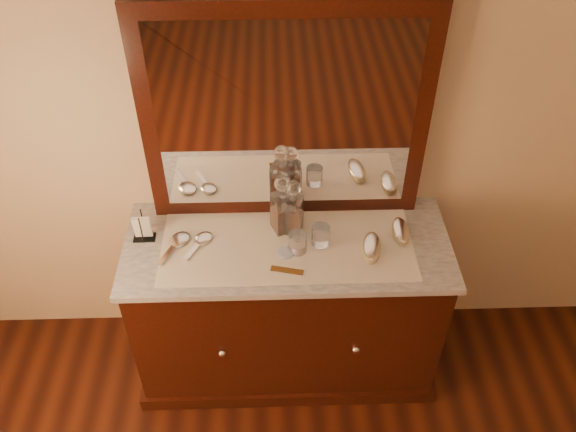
# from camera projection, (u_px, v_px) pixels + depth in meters

# --- Properties ---
(dresser_cabinet) EXTENTS (1.40, 0.55, 0.82)m
(dresser_cabinet) POSITION_uv_depth(u_px,v_px,m) (287.00, 307.00, 2.89)
(dresser_cabinet) COLOR black
(dresser_cabinet) RESTS_ON floor
(dresser_plinth) EXTENTS (1.46, 0.59, 0.08)m
(dresser_plinth) POSITION_uv_depth(u_px,v_px,m) (287.00, 352.00, 3.14)
(dresser_plinth) COLOR black
(dresser_plinth) RESTS_ON floor
(knob_left) EXTENTS (0.04, 0.04, 0.04)m
(knob_left) POSITION_uv_depth(u_px,v_px,m) (222.00, 353.00, 2.64)
(knob_left) COLOR silver
(knob_left) RESTS_ON dresser_cabinet
(knob_right) EXTENTS (0.04, 0.04, 0.04)m
(knob_right) POSITION_uv_depth(u_px,v_px,m) (356.00, 349.00, 2.66)
(knob_right) COLOR silver
(knob_right) RESTS_ON dresser_cabinet
(marble_top) EXTENTS (1.44, 0.59, 0.03)m
(marble_top) POSITION_uv_depth(u_px,v_px,m) (287.00, 246.00, 2.61)
(marble_top) COLOR silver
(marble_top) RESTS_ON dresser_cabinet
(mirror_frame) EXTENTS (1.20, 0.08, 1.00)m
(mirror_frame) POSITION_uv_depth(u_px,v_px,m) (285.00, 116.00, 2.45)
(mirror_frame) COLOR black
(mirror_frame) RESTS_ON marble_top
(mirror_glass) EXTENTS (1.06, 0.01, 0.86)m
(mirror_glass) POSITION_uv_depth(u_px,v_px,m) (286.00, 120.00, 2.42)
(mirror_glass) COLOR white
(mirror_glass) RESTS_ON marble_top
(lace_runner) EXTENTS (1.10, 0.45, 0.00)m
(lace_runner) POSITION_uv_depth(u_px,v_px,m) (287.00, 246.00, 2.58)
(lace_runner) COLOR silver
(lace_runner) RESTS_ON marble_top
(pin_dish) EXTENTS (0.08, 0.08, 0.01)m
(pin_dish) POSITION_uv_depth(u_px,v_px,m) (286.00, 252.00, 2.54)
(pin_dish) COLOR white
(pin_dish) RESTS_ON lace_runner
(comb) EXTENTS (0.14, 0.06, 0.01)m
(comb) POSITION_uv_depth(u_px,v_px,m) (287.00, 270.00, 2.47)
(comb) COLOR brown
(comb) RESTS_ON lace_runner
(napkin_rack) EXTENTS (0.10, 0.06, 0.14)m
(napkin_rack) POSITION_uv_depth(u_px,v_px,m) (143.00, 229.00, 2.58)
(napkin_rack) COLOR black
(napkin_rack) RESTS_ON marble_top
(decanter_left) EXTENTS (0.12, 0.12, 0.29)m
(decanter_left) POSITION_uv_depth(u_px,v_px,m) (283.00, 209.00, 2.59)
(decanter_left) COLOR #953C15
(decanter_left) RESTS_ON lace_runner
(decanter_right) EXTENTS (0.10, 0.10, 0.28)m
(decanter_right) POSITION_uv_depth(u_px,v_px,m) (293.00, 212.00, 2.59)
(decanter_right) COLOR #953C15
(decanter_right) RESTS_ON lace_runner
(brush_near) EXTENTS (0.10, 0.19, 0.05)m
(brush_near) POSITION_uv_depth(u_px,v_px,m) (372.00, 248.00, 2.54)
(brush_near) COLOR tan
(brush_near) RESTS_ON lace_runner
(brush_far) EXTENTS (0.07, 0.17, 0.05)m
(brush_far) POSITION_uv_depth(u_px,v_px,m) (401.00, 231.00, 2.62)
(brush_far) COLOR tan
(brush_far) RESTS_ON lace_runner
(hand_mirror_outer) EXTENTS (0.14, 0.22, 0.02)m
(hand_mirror_outer) POSITION_uv_depth(u_px,v_px,m) (177.00, 242.00, 2.58)
(hand_mirror_outer) COLOR silver
(hand_mirror_outer) RESTS_ON lace_runner
(hand_mirror_inner) EXTENTS (0.13, 0.19, 0.02)m
(hand_mirror_inner) POSITION_uv_depth(u_px,v_px,m) (201.00, 241.00, 2.59)
(hand_mirror_inner) COLOR silver
(hand_mirror_inner) RESTS_ON lace_runner
(tumblers) EXTENTS (0.18, 0.12, 0.09)m
(tumblers) POSITION_uv_depth(u_px,v_px,m) (309.00, 239.00, 2.55)
(tumblers) COLOR white
(tumblers) RESTS_ON lace_runner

